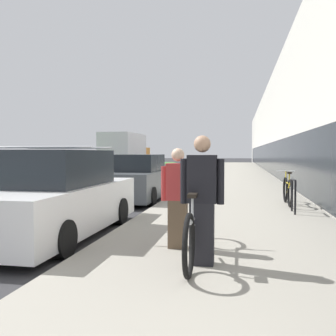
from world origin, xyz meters
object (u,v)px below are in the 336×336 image
object	(u,v)px
person_bystander	(178,198)
parked_sedan_curbside	(58,198)
person_rider	(202,200)
bike_rack_hoop	(294,192)
cruiser_bike_nearest	(288,191)
vintage_roadster_curbside	(136,179)
moving_truck	(126,154)
tandem_bicycle	(197,228)

from	to	relation	value
person_bystander	parked_sedan_curbside	bearing A→B (deg)	159.70
person_rider	bike_rack_hoop	xyz separation A→B (m)	(1.82, 4.71, -0.35)
cruiser_bike_nearest	vintage_roadster_curbside	xyz separation A→B (m)	(-4.84, 1.10, 0.18)
person_rider	moving_truck	size ratio (longest dim) A/B	0.26
vintage_roadster_curbside	parked_sedan_curbside	bearing A→B (deg)	-89.97
tandem_bicycle	parked_sedan_curbside	xyz separation A→B (m)	(-2.88, 1.40, 0.21)
person_rider	parked_sedan_curbside	xyz separation A→B (m)	(-2.97, 1.73, -0.24)
moving_truck	bike_rack_hoop	bearing A→B (deg)	-60.75
parked_sedan_curbside	vintage_roadster_curbside	bearing A→B (deg)	90.03
parked_sedan_curbside	moving_truck	xyz separation A→B (m)	(-4.97, 20.41, 0.78)
parked_sedan_curbside	moving_truck	size ratio (longest dim) A/B	0.70
tandem_bicycle	person_rider	world-z (taller)	person_rider
person_bystander	moving_truck	size ratio (longest dim) A/B	0.23
person_rider	vintage_roadster_curbside	bearing A→B (deg)	112.17
person_rider	bike_rack_hoop	size ratio (longest dim) A/B	2.04
tandem_bicycle	vintage_roadster_curbside	xyz separation A→B (m)	(-2.88, 6.98, 0.17)
vintage_roadster_curbside	moving_truck	xyz separation A→B (m)	(-4.97, 14.83, 0.81)
person_bystander	person_rider	bearing A→B (deg)	-60.12
person_rider	moving_truck	world-z (taller)	moving_truck
person_rider	bike_rack_hoop	world-z (taller)	person_rider
moving_truck	vintage_roadster_curbside	bearing A→B (deg)	-71.49
tandem_bicycle	vintage_roadster_curbside	distance (m)	7.55
tandem_bicycle	parked_sedan_curbside	size ratio (longest dim) A/B	0.57
bike_rack_hoop	tandem_bicycle	bearing A→B (deg)	-113.62
person_bystander	tandem_bicycle	bearing A→B (deg)	-52.57
tandem_bicycle	moving_truck	xyz separation A→B (m)	(-7.85, 21.81, 0.99)
tandem_bicycle	person_bystander	xyz separation A→B (m)	(-0.36, 0.47, 0.37)
person_rider	cruiser_bike_nearest	bearing A→B (deg)	73.33
bike_rack_hoop	person_bystander	bearing A→B (deg)	-120.19
person_rider	vintage_roadster_curbside	world-z (taller)	person_rider
vintage_roadster_curbside	person_rider	bearing A→B (deg)	-67.83
bike_rack_hoop	vintage_roadster_curbside	world-z (taller)	vintage_roadster_curbside
tandem_bicycle	bike_rack_hoop	size ratio (longest dim) A/B	3.12
tandem_bicycle	cruiser_bike_nearest	bearing A→B (deg)	71.61
person_bystander	vintage_roadster_curbside	size ratio (longest dim) A/B	0.36
parked_sedan_curbside	bike_rack_hoop	bearing A→B (deg)	31.89
cruiser_bike_nearest	person_rider	bearing A→B (deg)	-106.67
person_rider	person_bystander	xyz separation A→B (m)	(-0.46, 0.80, -0.08)
bike_rack_hoop	parked_sedan_curbside	distance (m)	5.65
vintage_roadster_curbside	moving_truck	world-z (taller)	moving_truck
person_rider	parked_sedan_curbside	bearing A→B (deg)	149.86
person_rider	cruiser_bike_nearest	distance (m)	6.50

